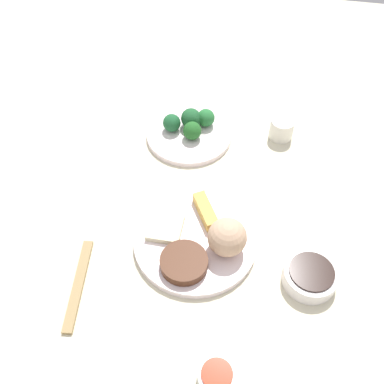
{
  "coord_description": "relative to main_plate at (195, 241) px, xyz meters",
  "views": [
    {
      "loc": [
        0.56,
        0.11,
        0.83
      ],
      "look_at": [
        -0.06,
        -0.01,
        0.06
      ],
      "focal_mm": 41.52,
      "sensor_mm": 36.0,
      "label": 1
    }
  ],
  "objects": [
    {
      "name": "broccoli_plate",
      "position": [
        -0.32,
        -0.08,
        -0.0
      ],
      "size": [
        0.22,
        0.22,
        0.01
      ],
      "primitive_type": "cylinder",
      "color": "white",
      "rests_on": "tabletop"
    },
    {
      "name": "broccoli_floret_1",
      "position": [
        -0.31,
        -0.06,
        0.03
      ],
      "size": [
        0.05,
        0.05,
        0.05
      ],
      "primitive_type": "sphere",
      "color": "#236225",
      "rests_on": "broccoli_plate"
    },
    {
      "name": "sauce_ramekin_sweet_and_sour",
      "position": [
        0.27,
        0.09,
        0.01
      ],
      "size": [
        0.07,
        0.07,
        0.03
      ],
      "primitive_type": "cylinder",
      "color": "white",
      "rests_on": "tabletop"
    },
    {
      "name": "soy_sauce_bowl_liquid",
      "position": [
        0.05,
        0.24,
        0.03
      ],
      "size": [
        0.09,
        0.09,
        0.0
      ],
      "primitive_type": "cylinder",
      "color": "black",
      "rests_on": "soy_sauce_bowl"
    },
    {
      "name": "crab_rangoon_wonton",
      "position": [
        -0.01,
        -0.07,
        0.02
      ],
      "size": [
        0.07,
        0.07,
        0.01
      ],
      "primitive_type": "cube",
      "rotation": [
        0.0,
        0.0,
        0.01
      ],
      "color": "beige",
      "rests_on": "main_plate"
    },
    {
      "name": "spring_roll",
      "position": [
        -0.07,
        0.01,
        0.02
      ],
      "size": [
        0.09,
        0.07,
        0.03
      ],
      "primitive_type": "cube",
      "rotation": [
        0.0,
        0.0,
        0.53
      ],
      "color": "gold",
      "rests_on": "main_plate"
    },
    {
      "name": "chopsticks_pair",
      "position": [
        0.14,
        -0.21,
        -0.0
      ],
      "size": [
        0.2,
        0.05,
        0.01
      ],
      "primitive_type": "cube",
      "rotation": [
        0.0,
        0.0,
        0.14
      ],
      "color": "#A08352",
      "rests_on": "tabletop"
    },
    {
      "name": "broccoli_floret_2",
      "position": [
        -0.33,
        -0.12,
        0.03
      ],
      "size": [
        0.05,
        0.05,
        0.05
      ],
      "primitive_type": "sphere",
      "color": "#1F5D31",
      "rests_on": "broccoli_plate"
    },
    {
      "name": "broccoli_floret_3",
      "position": [
        -0.36,
        -0.04,
        0.03
      ],
      "size": [
        0.05,
        0.05,
        0.05
      ],
      "primitive_type": "sphere",
      "color": "#277135",
      "rests_on": "broccoli_plate"
    },
    {
      "name": "rice_scoop",
      "position": [
        0.01,
        0.07,
        0.05
      ],
      "size": [
        0.08,
        0.08,
        0.08
      ],
      "primitive_type": "sphere",
      "color": "tan",
      "rests_on": "main_plate"
    },
    {
      "name": "main_plate",
      "position": [
        0.0,
        0.0,
        0.0
      ],
      "size": [
        0.26,
        0.26,
        0.02
      ],
      "primitive_type": "cylinder",
      "color": "white",
      "rests_on": "tabletop"
    },
    {
      "name": "tabletop",
      "position": [
        -0.05,
        -0.02,
        -0.02
      ],
      "size": [
        2.2,
        2.2,
        0.02
      ],
      "primitive_type": "cube",
      "color": "beige",
      "rests_on": "ground"
    },
    {
      "name": "sauce_ramekin_sweet_and_sour_liquid",
      "position": [
        0.27,
        0.09,
        0.02
      ],
      "size": [
        0.05,
        0.05,
        0.0
      ],
      "primitive_type": "cylinder",
      "color": "red",
      "rests_on": "sauce_ramekin_sweet_and_sour"
    },
    {
      "name": "stir_fry_heap",
      "position": [
        0.07,
        -0.01,
        0.02
      ],
      "size": [
        0.1,
        0.1,
        0.02
      ],
      "primitive_type": "cylinder",
      "color": "#4E2917",
      "rests_on": "main_plate"
    },
    {
      "name": "soy_sauce_bowl",
      "position": [
        0.05,
        0.24,
        0.01
      ],
      "size": [
        0.11,
        0.11,
        0.03
      ],
      "primitive_type": "cylinder",
      "color": "white",
      "rests_on": "tabletop"
    },
    {
      "name": "teacup",
      "position": [
        -0.37,
        0.16,
        0.02
      ],
      "size": [
        0.06,
        0.06,
        0.05
      ],
      "primitive_type": "cylinder",
      "color": "white",
      "rests_on": "tabletop"
    },
    {
      "name": "broccoli_floret_0",
      "position": [
        -0.35,
        -0.08,
        0.03
      ],
      "size": [
        0.05,
        0.05,
        0.05
      ],
      "primitive_type": "sphere",
      "color": "#205D2F",
      "rests_on": "broccoli_plate"
    }
  ]
}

